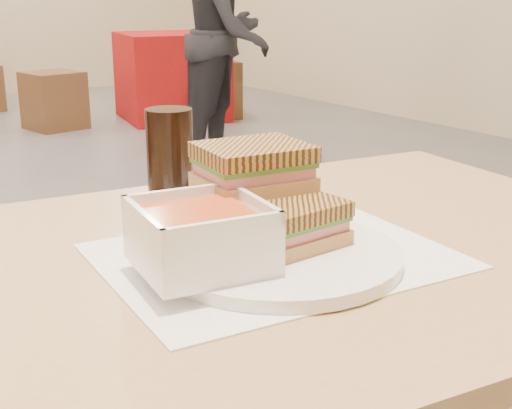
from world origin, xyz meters
TOP-DOWN VIEW (x-y plane):
  - main_table at (-0.03, -1.97)m, footprint 1.27×0.83m
  - tray_liner at (0.04, -2.00)m, footprint 0.42×0.34m
  - plate at (0.03, -2.02)m, footprint 0.28×0.28m
  - soup_bowl at (-0.07, -2.01)m, footprint 0.15×0.15m
  - panini_lower at (0.05, -2.01)m, footprint 0.12×0.11m
  - panini_upper at (0.05, -1.94)m, footprint 0.14×0.12m
  - cola_glass at (0.03, -1.75)m, footprint 0.07×0.07m
  - bg_table_1 at (2.34, 2.72)m, footprint 0.94×0.94m
  - bg_chair_1l at (1.36, 2.83)m, footprint 0.46×0.46m
  - bg_chair_1r at (2.64, 2.58)m, footprint 0.49×0.49m
  - patron_b at (2.02, 1.26)m, footprint 0.96×0.92m

SIDE VIEW (x-z plane):
  - bg_chair_1l at x=1.36m, z-range 0.00..0.44m
  - bg_chair_1r at x=2.64m, z-range 0.00..0.47m
  - bg_table_1 at x=2.34m, z-range 0.00..0.71m
  - main_table at x=-0.03m, z-range 0.26..1.01m
  - tray_liner at x=0.04m, z-range 0.75..0.75m
  - plate at x=0.03m, z-range 0.75..0.77m
  - patron_b at x=2.02m, z-range 0.00..1.56m
  - panini_lower at x=0.05m, z-range 0.77..0.82m
  - soup_bowl at x=-0.07m, z-range 0.76..0.83m
  - cola_glass at x=0.03m, z-range 0.75..0.89m
  - panini_upper at x=0.05m, z-range 0.82..0.87m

